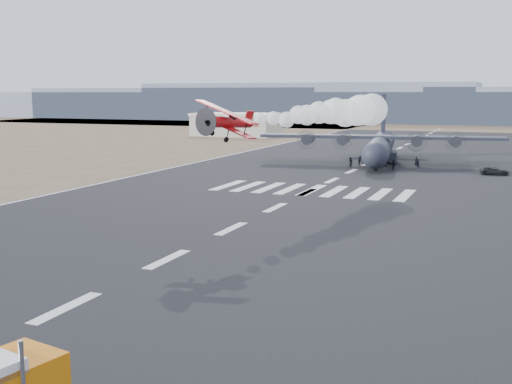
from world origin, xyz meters
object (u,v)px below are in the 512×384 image
Objects in this scene: crew_b at (350,162)px; crew_c at (360,161)px; crew_h at (382,163)px; crew_g at (418,163)px; crew_d at (375,163)px; crew_f at (394,164)px; hangar_left at (236,124)px; transport_aircraft at (380,145)px; aerobatic_biplane at (227,121)px; crew_e at (386,162)px; support_vehicle at (494,171)px; crew_a at (416,161)px.

crew_b is 2.96m from crew_c.
crew_g is at bearing 3.59° from crew_h.
crew_c is 4.06m from crew_d.
crew_g is at bearing -64.01° from crew_f.
crew_c is (51.65, -65.30, -2.51)m from hangar_left.
crew_h is at bearing -84.88° from transport_aircraft.
crew_h is (3.49, 55.56, -9.21)m from aerobatic_biplane.
transport_aircraft reaches higher than crew_e.
crew_d is at bearing -146.05° from crew_g.
crew_d is at bearing 51.03° from crew_f.
hangar_left is at bearing 54.63° from crew_c.
transport_aircraft is 7.62m from crew_e.
crew_b is at bearing 71.99° from crew_d.
transport_aircraft is (53.70, -58.01, -0.21)m from hangar_left.
crew_h reaches higher than support_vehicle.
crew_b is 1.00× the size of crew_d.
crew_c is at bearing 73.65° from support_vehicle.
crew_d is (3.14, -2.58, 0.00)m from crew_c.
hangar_left reaches higher than crew_a.
hangar_left is 89.93m from crew_f.
hangar_left reaches higher than crew_e.
transport_aircraft is 23.80× the size of crew_b.
crew_b is at bearing 100.59° from aerobatic_biplane.
crew_f is (4.36, -10.63, -2.29)m from transport_aircraft.
transport_aircraft is 7.91m from crew_c.
crew_e is (1.28, 3.04, -0.10)m from crew_d.
crew_e is at bearing -67.75° from crew_c.
crew_f is at bearing -101.27° from crew_c.
hangar_left is at bearing -30.44° from crew_a.
aerobatic_biplane is at bearing 147.98° from crew_f.
crew_d reaches higher than support_vehicle.
crew_b is at bearing 59.84° from crew_f.
crew_b is 1.13× the size of crew_e.
crew_d is 1.08× the size of crew_h.
support_vehicle is at bearing 162.73° from crew_a.
crew_h is (1.00, 1.05, -0.07)m from crew_d.
crew_a is at bearing 141.59° from crew_e.
crew_e is at bearing -43.66° from crew_d.
crew_b is 1.01× the size of crew_c.
crew_a is at bearing -45.42° from crew_f.
crew_d is 1.45m from crew_h.
crew_g is at bearing 89.95° from aerobatic_biplane.
hangar_left is at bearing 40.70° from support_vehicle.
crew_c is at bearing -113.89° from transport_aircraft.
transport_aircraft is at bearing -3.63° from crew_f.
crew_f reaches higher than crew_e.
crew_g is (7.71, -6.36, -2.41)m from transport_aircraft.
hangar_left is at bearing 18.02° from crew_d.
crew_a is at bearing 71.18° from crew_b.
crew_d is at bearing -51.09° from hangar_left.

